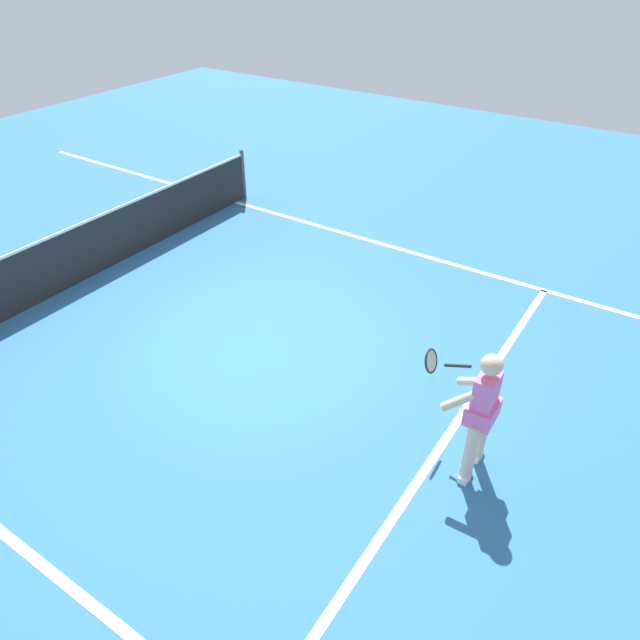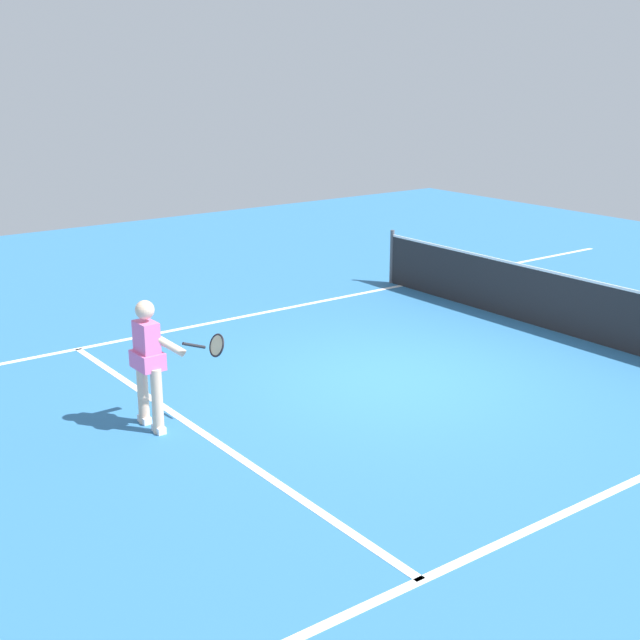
% 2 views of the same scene
% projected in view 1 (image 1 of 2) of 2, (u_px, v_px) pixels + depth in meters
% --- Properties ---
extents(ground_plane, '(27.04, 27.04, 0.00)m').
position_uv_depth(ground_plane, '(254.00, 346.00, 8.33)').
color(ground_plane, teal).
extents(service_line_marking, '(7.52, 0.10, 0.01)m').
position_uv_depth(service_line_marking, '(452.00, 429.00, 6.96)').
color(service_line_marking, white).
rests_on(service_line_marking, ground).
extents(sideline_left_marking, '(0.10, 18.80, 0.01)m').
position_uv_depth(sideline_left_marking, '(10.00, 539.00, 5.73)').
color(sideline_left_marking, white).
rests_on(sideline_left_marking, ground).
extents(sideline_right_marking, '(0.10, 18.80, 0.01)m').
position_uv_depth(sideline_right_marking, '(382.00, 244.00, 10.92)').
color(sideline_right_marking, white).
rests_on(sideline_right_marking, ground).
extents(court_net, '(8.20, 0.08, 1.04)m').
position_uv_depth(court_net, '(84.00, 251.00, 9.65)').
color(court_net, '#4C4C51').
rests_on(court_net, ground).
extents(tennis_player, '(0.77, 0.94, 1.55)m').
position_uv_depth(tennis_player, '(480.00, 409.00, 6.02)').
color(tennis_player, beige).
rests_on(tennis_player, ground).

